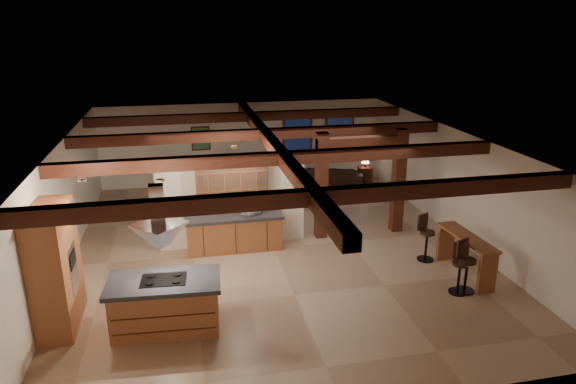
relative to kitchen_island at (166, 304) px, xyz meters
name	(u,v)px	position (x,y,z in m)	size (l,w,h in m)	color
ground	(274,248)	(2.67, 3.18, -0.53)	(12.00, 12.00, 0.00)	tan
room_walls	(273,183)	(2.67, 3.18, 1.25)	(12.00, 12.00, 12.00)	white
ceiling_beams	(273,145)	(2.67, 3.18, 2.23)	(10.00, 12.00, 0.28)	#3B190E
timber_posts	(361,172)	(5.17, 3.68, 1.24)	(2.50, 0.30, 2.90)	#3B190E
partition_wall	(232,205)	(1.67, 3.68, 0.57)	(3.80, 0.18, 2.20)	white
pantry_cabinet	(55,268)	(-1.99, 0.58, 0.67)	(0.67, 1.60, 2.40)	#995331
back_counter	(234,233)	(1.67, 3.29, -0.05)	(2.50, 0.66, 0.94)	#995331
upper_display_cabinet	(232,179)	(1.67, 3.49, 1.32)	(1.80, 0.36, 0.95)	#995331
range_hood	(160,243)	(0.00, 0.00, 1.26)	(1.10, 1.10, 1.40)	silver
back_windows	(318,139)	(5.47, 9.11, 0.97)	(2.70, 0.07, 1.70)	#3B190E
framed_art	(201,138)	(1.17, 9.11, 1.17)	(0.65, 0.05, 0.85)	#3B190E
recessed_cans	(165,167)	(0.14, 1.24, 2.34)	(3.16, 2.46, 0.03)	silver
kitchen_island	(166,304)	(0.00, 0.00, 0.00)	(2.18, 1.26, 1.05)	#995331
dining_table	(249,197)	(2.51, 6.53, -0.24)	(1.64, 0.91, 0.58)	#402210
sofa	(330,176)	(5.68, 8.12, -0.19)	(2.28, 0.89, 0.67)	black
microwave	(251,210)	(2.12, 3.29, 0.53)	(0.43, 0.29, 0.24)	silver
bar_counter	(466,249)	(6.73, 0.78, 0.14)	(0.55, 1.89, 0.98)	#995331
side_table	(365,175)	(6.98, 8.12, -0.23)	(0.47, 0.47, 0.59)	#3B190E
table_lamp	(365,161)	(6.98, 8.12, 0.30)	(0.28, 0.28, 0.33)	black
bar_stool_a	(460,268)	(6.19, 0.10, 0.04)	(0.42, 0.43, 1.11)	black
bar_stool_b	(465,266)	(6.34, 0.13, 0.07)	(0.44, 0.45, 1.17)	black
bar_stool_c	(426,237)	(6.21, 1.75, 0.06)	(0.44, 0.45, 1.16)	black
dining_chairs	(249,187)	(2.51, 6.53, 0.09)	(1.88, 1.88, 1.21)	#3B190E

